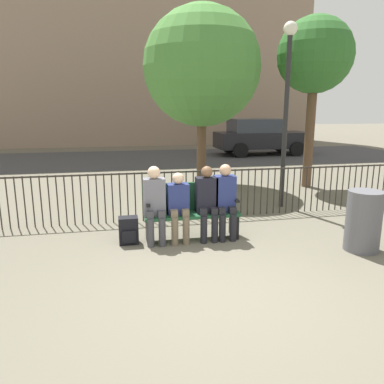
{
  "coord_description": "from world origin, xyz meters",
  "views": [
    {
      "loc": [
        -1.16,
        -3.9,
        2.14
      ],
      "look_at": [
        0.0,
        1.87,
        0.8
      ],
      "focal_mm": 35.0,
      "sensor_mm": 36.0,
      "label": 1
    }
  ],
  "objects_px": {
    "seated_person_2": "(207,200)",
    "lamp_post": "(287,89)",
    "trash_bin": "(363,221)",
    "seated_person_0": "(155,201)",
    "tree_0": "(202,67)",
    "tree_1": "(315,57)",
    "seated_person_3": "(225,198)",
    "park_bench": "(191,209)",
    "parked_car_0": "(260,136)",
    "seated_person_1": "(179,204)",
    "backpack": "(129,231)"
  },
  "relations": [
    {
      "from": "lamp_post",
      "to": "seated_person_1",
      "type": "bearing_deg",
      "value": -146.09
    },
    {
      "from": "seated_person_1",
      "to": "backpack",
      "type": "relative_size",
      "value": 2.59
    },
    {
      "from": "seated_person_2",
      "to": "lamp_post",
      "type": "xyz_separation_m",
      "value": [
        2.1,
        1.72,
        1.83
      ]
    },
    {
      "from": "seated_person_2",
      "to": "lamp_post",
      "type": "bearing_deg",
      "value": 39.33
    },
    {
      "from": "seated_person_0",
      "to": "backpack",
      "type": "distance_m",
      "value": 0.64
    },
    {
      "from": "seated_person_2",
      "to": "trash_bin",
      "type": "height_order",
      "value": "seated_person_2"
    },
    {
      "from": "seated_person_3",
      "to": "tree_0",
      "type": "bearing_deg",
      "value": 82.59
    },
    {
      "from": "seated_person_0",
      "to": "tree_0",
      "type": "relative_size",
      "value": 0.27
    },
    {
      "from": "seated_person_3",
      "to": "tree_1",
      "type": "relative_size",
      "value": 0.28
    },
    {
      "from": "backpack",
      "to": "seated_person_1",
      "type": "bearing_deg",
      "value": -3.98
    },
    {
      "from": "park_bench",
      "to": "trash_bin",
      "type": "height_order",
      "value": "trash_bin"
    },
    {
      "from": "backpack",
      "to": "trash_bin",
      "type": "bearing_deg",
      "value": -15.82
    },
    {
      "from": "seated_person_1",
      "to": "trash_bin",
      "type": "xyz_separation_m",
      "value": [
        2.67,
        -0.93,
        -0.17
      ]
    },
    {
      "from": "tree_0",
      "to": "lamp_post",
      "type": "relative_size",
      "value": 1.23
    },
    {
      "from": "tree_1",
      "to": "backpack",
      "type": "bearing_deg",
      "value": -144.71
    },
    {
      "from": "tree_1",
      "to": "seated_person_3",
      "type": "bearing_deg",
      "value": -133.48
    },
    {
      "from": "backpack",
      "to": "tree_1",
      "type": "relative_size",
      "value": 0.1
    },
    {
      "from": "seated_person_0",
      "to": "lamp_post",
      "type": "height_order",
      "value": "lamp_post"
    },
    {
      "from": "seated_person_0",
      "to": "seated_person_1",
      "type": "distance_m",
      "value": 0.39
    },
    {
      "from": "lamp_post",
      "to": "trash_bin",
      "type": "xyz_separation_m",
      "value": [
        0.1,
        -2.65,
        -2.04
      ]
    },
    {
      "from": "tree_1",
      "to": "lamp_post",
      "type": "bearing_deg",
      "value": -130.68
    },
    {
      "from": "backpack",
      "to": "tree_0",
      "type": "relative_size",
      "value": 0.09
    },
    {
      "from": "backpack",
      "to": "park_bench",
      "type": "bearing_deg",
      "value": 4.19
    },
    {
      "from": "seated_person_0",
      "to": "tree_0",
      "type": "bearing_deg",
      "value": 67.79
    },
    {
      "from": "tree_0",
      "to": "parked_car_0",
      "type": "distance_m",
      "value": 7.88
    },
    {
      "from": "seated_person_1",
      "to": "trash_bin",
      "type": "distance_m",
      "value": 2.83
    },
    {
      "from": "seated_person_0",
      "to": "backpack",
      "type": "height_order",
      "value": "seated_person_0"
    },
    {
      "from": "park_bench",
      "to": "backpack",
      "type": "height_order",
      "value": "park_bench"
    },
    {
      "from": "backpack",
      "to": "trash_bin",
      "type": "relative_size",
      "value": 0.47
    },
    {
      "from": "tree_0",
      "to": "parked_car_0",
      "type": "height_order",
      "value": "tree_0"
    },
    {
      "from": "backpack",
      "to": "lamp_post",
      "type": "bearing_deg",
      "value": 26.36
    },
    {
      "from": "park_bench",
      "to": "backpack",
      "type": "xyz_separation_m",
      "value": [
        -1.03,
        -0.08,
        -0.27
      ]
    },
    {
      "from": "tree_1",
      "to": "seated_person_2",
      "type": "bearing_deg",
      "value": -135.97
    },
    {
      "from": "seated_person_2",
      "to": "seated_person_3",
      "type": "distance_m",
      "value": 0.31
    },
    {
      "from": "park_bench",
      "to": "seated_person_2",
      "type": "xyz_separation_m",
      "value": [
        0.24,
        -0.13,
        0.19
      ]
    },
    {
      "from": "park_bench",
      "to": "parked_car_0",
      "type": "bearing_deg",
      "value": 63.02
    },
    {
      "from": "seated_person_2",
      "to": "trash_bin",
      "type": "bearing_deg",
      "value": -22.97
    },
    {
      "from": "seated_person_2",
      "to": "tree_0",
      "type": "relative_size",
      "value": 0.26
    },
    {
      "from": "tree_1",
      "to": "seated_person_0",
      "type": "bearing_deg",
      "value": -141.87
    },
    {
      "from": "lamp_post",
      "to": "parked_car_0",
      "type": "bearing_deg",
      "value": 71.53
    },
    {
      "from": "tree_0",
      "to": "seated_person_3",
      "type": "bearing_deg",
      "value": -97.41
    },
    {
      "from": "lamp_post",
      "to": "park_bench",
      "type": "bearing_deg",
      "value": -145.7
    },
    {
      "from": "park_bench",
      "to": "tree_1",
      "type": "relative_size",
      "value": 0.35
    },
    {
      "from": "backpack",
      "to": "trash_bin",
      "type": "xyz_separation_m",
      "value": [
        3.48,
        -0.98,
        0.25
      ]
    },
    {
      "from": "backpack",
      "to": "tree_0",
      "type": "xyz_separation_m",
      "value": [
        2.12,
        4.1,
        2.92
      ]
    },
    {
      "from": "trash_bin",
      "to": "seated_person_2",
      "type": "bearing_deg",
      "value": 157.03
    },
    {
      "from": "seated_person_2",
      "to": "tree_0",
      "type": "xyz_separation_m",
      "value": [
        0.85,
        4.15,
        2.46
      ]
    },
    {
      "from": "tree_1",
      "to": "parked_car_0",
      "type": "bearing_deg",
      "value": 79.0
    },
    {
      "from": "seated_person_1",
      "to": "seated_person_2",
      "type": "height_order",
      "value": "seated_person_2"
    },
    {
      "from": "seated_person_1",
      "to": "trash_bin",
      "type": "bearing_deg",
      "value": -19.16
    }
  ]
}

